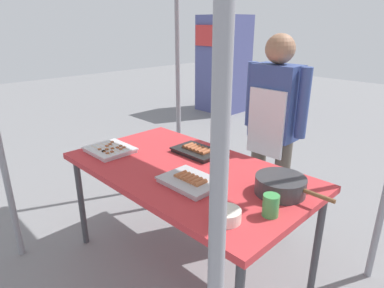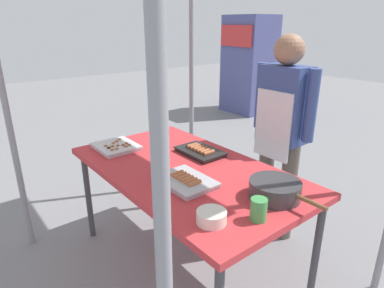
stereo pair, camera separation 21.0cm
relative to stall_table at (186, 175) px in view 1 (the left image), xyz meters
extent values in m
plane|color=slate|center=(0.00, 0.00, -0.70)|extent=(18.00, 18.00, 0.00)
cube|color=#C63338|center=(0.00, 0.00, 0.03)|extent=(1.60, 0.90, 0.04)
cylinder|color=#3F3F44|center=(-0.74, -0.39, -0.34)|extent=(0.04, 0.04, 0.71)
cylinder|color=#3F3F44|center=(-0.74, 0.39, -0.34)|extent=(0.04, 0.04, 0.71)
cylinder|color=#3F3F44|center=(0.74, 0.39, -0.34)|extent=(0.04, 0.04, 0.71)
cylinder|color=gray|center=(0.95, -0.80, 0.42)|extent=(0.04, 0.04, 2.24)
cylinder|color=gray|center=(-0.95, 0.80, 0.42)|extent=(0.04, 0.04, 2.24)
cube|color=#ADADB2|center=(0.18, -0.14, 0.06)|extent=(0.33, 0.24, 0.02)
cube|color=#ADADB2|center=(0.18, -0.14, 0.08)|extent=(0.34, 0.25, 0.01)
cylinder|color=#B7663D|center=(0.10, -0.14, 0.09)|extent=(0.03, 0.09, 0.03)
cylinder|color=#B7663D|center=(0.13, -0.14, 0.09)|extent=(0.03, 0.09, 0.03)
cylinder|color=#B7663D|center=(0.16, -0.14, 0.09)|extent=(0.03, 0.09, 0.03)
cylinder|color=#B7663D|center=(0.20, -0.14, 0.09)|extent=(0.03, 0.09, 0.03)
cylinder|color=#B7663D|center=(0.23, -0.14, 0.09)|extent=(0.03, 0.09, 0.03)
cylinder|color=#B7663D|center=(0.26, -0.14, 0.09)|extent=(0.03, 0.09, 0.03)
cube|color=silver|center=(-0.59, -0.20, 0.06)|extent=(0.30, 0.27, 0.02)
cube|color=silver|center=(-0.59, -0.20, 0.08)|extent=(0.31, 0.28, 0.01)
cylinder|color=tan|center=(-0.59, -0.27, 0.08)|extent=(0.26, 0.01, 0.01)
cube|color=#9E512D|center=(-0.50, -0.27, 0.08)|extent=(0.02, 0.02, 0.02)
cube|color=#9E512D|center=(-0.55, -0.27, 0.08)|extent=(0.02, 0.02, 0.02)
cube|color=#9E512D|center=(-0.55, -0.27, 0.08)|extent=(0.02, 0.02, 0.02)
cube|color=#9E512D|center=(-0.61, -0.27, 0.08)|extent=(0.02, 0.02, 0.02)
cylinder|color=tan|center=(-0.59, -0.23, 0.08)|extent=(0.26, 0.01, 0.01)
cube|color=#9E512D|center=(-0.57, -0.23, 0.08)|extent=(0.02, 0.02, 0.02)
cube|color=#9E512D|center=(-0.50, -0.23, 0.08)|extent=(0.02, 0.02, 0.02)
cylinder|color=tan|center=(-0.59, -0.20, 0.08)|extent=(0.26, 0.01, 0.01)
cube|color=#9E512D|center=(-0.56, -0.20, 0.08)|extent=(0.02, 0.02, 0.02)
cube|color=#9E512D|center=(-0.63, -0.20, 0.08)|extent=(0.02, 0.02, 0.02)
cylinder|color=tan|center=(-0.59, -0.16, 0.08)|extent=(0.26, 0.01, 0.01)
cube|color=#9E512D|center=(-0.50, -0.16, 0.08)|extent=(0.02, 0.02, 0.02)
cube|color=#9E512D|center=(-0.55, -0.16, 0.08)|extent=(0.02, 0.02, 0.02)
cube|color=#9E512D|center=(-0.64, -0.16, 0.08)|extent=(0.02, 0.02, 0.02)
cylinder|color=tan|center=(-0.59, -0.12, 0.08)|extent=(0.26, 0.01, 0.01)
cube|color=#9E512D|center=(-0.52, -0.12, 0.08)|extent=(0.02, 0.02, 0.02)
cube|color=#9E512D|center=(-0.56, -0.12, 0.08)|extent=(0.02, 0.02, 0.02)
cube|color=#9E512D|center=(-0.67, -0.12, 0.08)|extent=(0.02, 0.02, 0.02)
cube|color=black|center=(-0.12, 0.22, 0.06)|extent=(0.33, 0.21, 0.02)
cube|color=black|center=(-0.12, 0.22, 0.08)|extent=(0.34, 0.22, 0.01)
cylinder|color=#9E512D|center=(-0.21, 0.22, 0.09)|extent=(0.03, 0.09, 0.03)
cylinder|color=#9E512D|center=(-0.18, 0.22, 0.09)|extent=(0.03, 0.09, 0.03)
cylinder|color=#9E512D|center=(-0.14, 0.22, 0.09)|extent=(0.03, 0.09, 0.03)
cylinder|color=#9E512D|center=(-0.11, 0.22, 0.09)|extent=(0.03, 0.09, 0.03)
cylinder|color=#9E512D|center=(-0.07, 0.22, 0.09)|extent=(0.03, 0.09, 0.03)
cylinder|color=#9E512D|center=(-0.03, 0.22, 0.09)|extent=(0.03, 0.09, 0.03)
cylinder|color=#38383A|center=(0.60, 0.13, 0.10)|extent=(0.27, 0.27, 0.10)
cylinder|color=brown|center=(0.81, 0.13, 0.12)|extent=(0.16, 0.02, 0.02)
cylinder|color=#386B33|center=(0.60, 0.13, 0.14)|extent=(0.25, 0.25, 0.01)
cylinder|color=silver|center=(0.56, -0.28, 0.08)|extent=(0.14, 0.14, 0.06)
cylinder|color=#3F994C|center=(0.68, -0.10, 0.11)|extent=(0.08, 0.08, 0.11)
cylinder|color=#595147|center=(0.00, 0.82, -0.30)|extent=(0.12, 0.12, 0.79)
cylinder|color=#595147|center=(0.22, 0.82, -0.30)|extent=(0.12, 0.12, 0.79)
cube|color=#384C8C|center=(0.11, 0.82, 0.37)|extent=(0.34, 0.20, 0.56)
cube|color=white|center=(0.11, 0.71, 0.23)|extent=(0.30, 0.02, 0.50)
cylinder|color=#384C8C|center=(-0.11, 0.82, 0.39)|extent=(0.08, 0.08, 0.50)
cylinder|color=#384C8C|center=(0.33, 0.82, 0.39)|extent=(0.08, 0.08, 0.50)
sphere|color=#9E7256|center=(0.11, 0.82, 0.75)|extent=(0.21, 0.21, 0.21)
cube|color=#4C518C|center=(-2.75, 3.60, 0.18)|extent=(0.81, 0.71, 1.76)
cube|color=red|center=(-2.75, 3.22, 0.71)|extent=(0.73, 0.03, 0.36)
camera|label=1|loc=(1.40, -1.33, 0.92)|focal=31.04mm
camera|label=2|loc=(1.54, -1.18, 0.92)|focal=31.04mm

